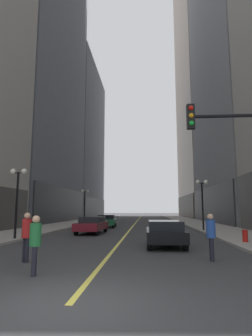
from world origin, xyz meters
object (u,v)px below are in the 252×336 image
at_px(car_maroon, 92,224).
at_px(car_green, 107,220).
at_px(street_lamp_left_near, 18,187).
at_px(fire_hydrant_right, 245,237).
at_px(car_black, 165,232).
at_px(pedestrian_in_green_parka, 35,240).
at_px(pedestrian_in_blue_hoodie, 211,233).
at_px(street_lamp_left_far, 85,199).
at_px(pedestrian_in_red_jacket, 27,233).
at_px(street_lamp_right_mid, 202,193).

distance_m(car_maroon, car_green, 7.63).
relative_size(street_lamp_left_near, fire_hydrant_right, 5.54).
xyz_separation_m(car_black, pedestrian_in_green_parka, (-4.22, -6.59, 0.29)).
bearing_deg(car_maroon, car_green, 89.51).
bearing_deg(fire_hydrant_right, pedestrian_in_green_parka, -138.19).
bearing_deg(car_green, pedestrian_in_green_parka, -87.39).
relative_size(pedestrian_in_green_parka, fire_hydrant_right, 2.16).
xyz_separation_m(car_green, street_lamp_left_near, (-3.71, -13.11, 2.54)).
bearing_deg(pedestrian_in_blue_hoodie, street_lamp_left_far, 112.74).
height_order(car_black, fire_hydrant_right, car_black).
xyz_separation_m(pedestrian_in_blue_hoodie, street_lamp_left_far, (-10.39, 24.78, 2.24)).
relative_size(pedestrian_in_red_jacket, street_lamp_left_near, 0.40).
bearing_deg(street_lamp_left_near, street_lamp_right_mid, 31.65).
distance_m(car_black, street_lamp_left_near, 9.47).
xyz_separation_m(car_green, pedestrian_in_green_parka, (0.98, -21.60, 0.29)).
distance_m(pedestrian_in_blue_hoodie, fire_hydrant_right, 5.81).
relative_size(car_black, pedestrian_in_red_jacket, 2.28).
bearing_deg(street_lamp_left_near, fire_hydrant_right, -3.46).
distance_m(car_black, pedestrian_in_red_jacket, 7.07).
relative_size(pedestrian_in_red_jacket, street_lamp_right_mid, 0.40).
bearing_deg(pedestrian_in_blue_hoodie, street_lamp_left_near, 150.84).
distance_m(pedestrian_in_green_parka, fire_hydrant_right, 11.56).
height_order(pedestrian_in_red_jacket, street_lamp_right_mid, street_lamp_right_mid).
height_order(pedestrian_in_red_jacket, fire_hydrant_right, pedestrian_in_red_jacket).
xyz_separation_m(car_green, fire_hydrant_right, (9.59, -13.91, -0.32)).
height_order(pedestrian_in_green_parka, street_lamp_left_near, street_lamp_left_near).
height_order(car_black, car_green, same).
xyz_separation_m(pedestrian_in_green_parka, street_lamp_left_near, (-4.70, 8.50, 2.25)).
distance_m(car_green, street_lamp_left_near, 13.86).
height_order(pedestrian_in_blue_hoodie, street_lamp_left_far, street_lamp_left_far).
distance_m(pedestrian_in_blue_hoodie, pedestrian_in_red_jacket, 6.87).
distance_m(car_black, street_lamp_right_mid, 10.84).
xyz_separation_m(pedestrian_in_green_parka, street_lamp_left_far, (-4.70, 27.49, 2.25)).
xyz_separation_m(pedestrian_in_blue_hoodie, street_lamp_left_near, (-10.39, 5.79, 2.24)).
distance_m(pedestrian_in_blue_hoodie, street_lamp_left_far, 26.96).
xyz_separation_m(car_maroon, pedestrian_in_red_jacket, (-0.09, -11.98, 0.33)).
distance_m(car_maroon, fire_hydrant_right, 11.52).
bearing_deg(car_black, car_maroon, 125.53).
height_order(pedestrian_in_blue_hoodie, street_lamp_left_near, street_lamp_left_near).
bearing_deg(street_lamp_right_mid, car_green, 150.14).
distance_m(pedestrian_in_blue_hoodie, street_lamp_left_near, 12.10).
relative_size(car_black, pedestrian_in_green_parka, 2.36).
xyz_separation_m(car_black, pedestrian_in_red_jacket, (-5.37, -4.60, 0.33)).
distance_m(pedestrian_in_red_jacket, street_lamp_left_far, 25.83).
xyz_separation_m(car_maroon, pedestrian_in_blue_hoodie, (6.74, -11.27, 0.30)).
bearing_deg(car_maroon, pedestrian_in_red_jacket, -90.45).
bearing_deg(street_lamp_right_mid, pedestrian_in_blue_hoodie, -100.01).
bearing_deg(street_lamp_left_far, car_maroon, -74.89).
bearing_deg(car_black, street_lamp_right_mid, 68.39).
relative_size(pedestrian_in_red_jacket, street_lamp_left_far, 0.40).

